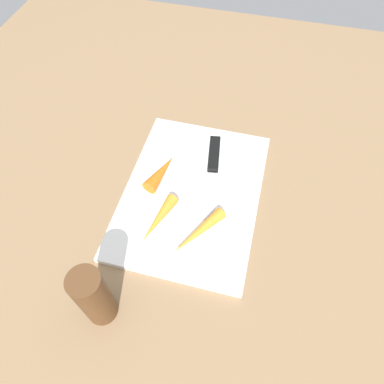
# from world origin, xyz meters

# --- Properties ---
(ground_plane) EXTENTS (1.40, 1.40, 0.00)m
(ground_plane) POSITION_xyz_m (0.00, 0.00, 0.00)
(ground_plane) COLOR #8C6D4C
(cutting_board) EXTENTS (0.36, 0.26, 0.01)m
(cutting_board) POSITION_xyz_m (0.00, 0.00, 0.01)
(cutting_board) COLOR white
(cutting_board) RESTS_ON ground_plane
(knife) EXTENTS (0.20, 0.05, 0.01)m
(knife) POSITION_xyz_m (-0.09, 0.02, 0.02)
(knife) COLOR #B7B7BC
(knife) RESTS_ON cutting_board
(carrot_medium) EXTENTS (0.11, 0.05, 0.02)m
(carrot_medium) POSITION_xyz_m (0.08, -0.04, 0.02)
(carrot_medium) COLOR orange
(carrot_medium) RESTS_ON cutting_board
(carrot_shortest) EXTENTS (0.10, 0.05, 0.03)m
(carrot_shortest) POSITION_xyz_m (-0.02, -0.07, 0.03)
(carrot_shortest) COLOR orange
(carrot_shortest) RESTS_ON cutting_board
(carrot_longest) EXTENTS (0.11, 0.08, 0.02)m
(carrot_longest) POSITION_xyz_m (0.09, 0.03, 0.02)
(carrot_longest) COLOR orange
(carrot_longest) RESTS_ON cutting_board
(pepper_grinder) EXTENTS (0.05, 0.05, 0.13)m
(pepper_grinder) POSITION_xyz_m (0.25, -0.08, 0.07)
(pepper_grinder) COLOR brown
(pepper_grinder) RESTS_ON ground_plane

